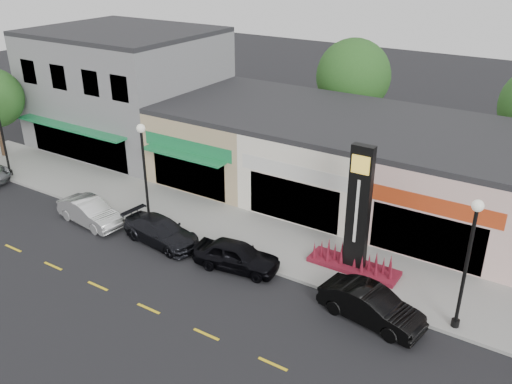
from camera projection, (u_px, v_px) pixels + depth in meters
ground at (249, 296)px, 23.22m from camera, size 120.00×120.00×0.00m
sidewalk at (297, 250)px, 26.51m from camera, size 52.00×4.30×0.15m
curb at (274, 271)px, 24.79m from camera, size 52.00×0.20×0.15m
building_grey_2story at (127, 88)px, 39.03m from camera, size 12.00×10.95×8.30m
shop_beige at (236, 135)px, 35.12m from camera, size 7.00×10.85×4.80m
shop_cream at (334, 155)px, 31.71m from camera, size 7.00×10.01×4.80m
shop_pink_w at (457, 181)px, 28.29m from camera, size 7.00×10.01×4.80m
tree_rear_west at (353, 76)px, 37.87m from camera, size 5.20×5.20×7.83m
lamp_west_far at (0, 125)px, 33.43m from camera, size 0.44×0.44×5.47m
lamp_west_near at (144, 164)px, 27.57m from camera, size 0.44×0.44×5.47m
lamp_east_near at (469, 253)px, 19.76m from camera, size 0.44×0.44×5.47m
pylon_sign at (357, 228)px, 24.00m from camera, size 4.20×1.30×6.00m
car_white_van at (90, 212)px, 28.88m from camera, size 1.87×4.27×1.36m
car_dark_sedan at (161, 231)px, 27.04m from camera, size 2.25×4.58×1.28m
car_black_sedan at (237, 256)px, 24.88m from camera, size 2.25×4.23×1.37m
car_black_conv at (371, 306)px, 21.43m from camera, size 2.14×4.46×1.41m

